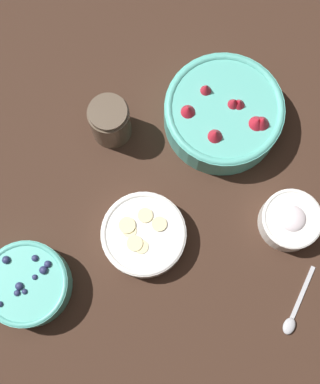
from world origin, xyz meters
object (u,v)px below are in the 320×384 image
at_px(bowl_blueberries, 27,284).
at_px(bowl_cream, 290,220).
at_px(bowl_bananas, 144,235).
at_px(jar_chocolate, 110,122).
at_px(bowl_strawberries, 223,113).

xyz_separation_m(bowl_blueberries, bowl_cream, (-0.48, -0.15, -0.01)).
distance_m(bowl_bananas, jar_chocolate, 0.23).
bearing_deg(jar_chocolate, bowl_blueberries, 68.47).
bearing_deg(bowl_cream, jar_chocolate, -25.37).
distance_m(bowl_bananas, bowl_cream, 0.28).
bearing_deg(jar_chocolate, bowl_bananas, 110.49).
height_order(bowl_bananas, bowl_cream, bowl_cream).
height_order(bowl_strawberries, jar_chocolate, jar_chocolate).
bearing_deg(bowl_cream, bowl_bananas, 9.31).
xyz_separation_m(bowl_strawberries, bowl_blueberries, (0.34, 0.35, -0.01)).
relative_size(bowl_strawberries, bowl_cream, 2.03).
height_order(bowl_cream, jar_chocolate, jar_chocolate).
relative_size(bowl_strawberries, bowl_blueberries, 1.49).
bearing_deg(bowl_bananas, bowl_blueberries, 27.27).
bearing_deg(jar_chocolate, bowl_strawberries, -171.32).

